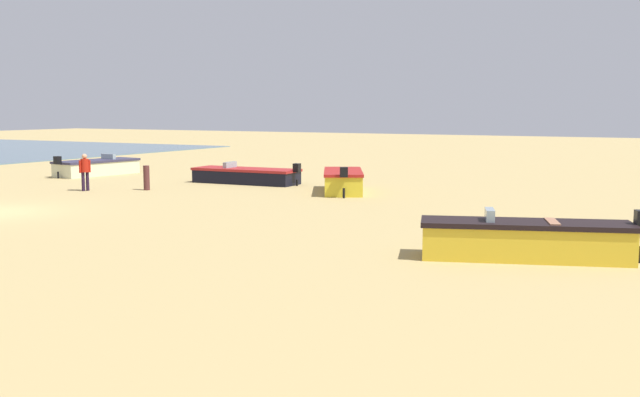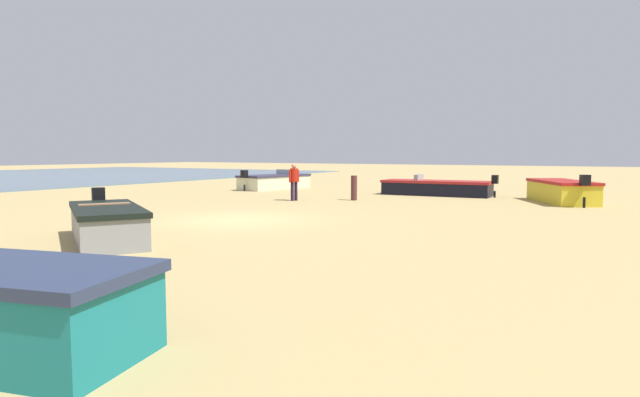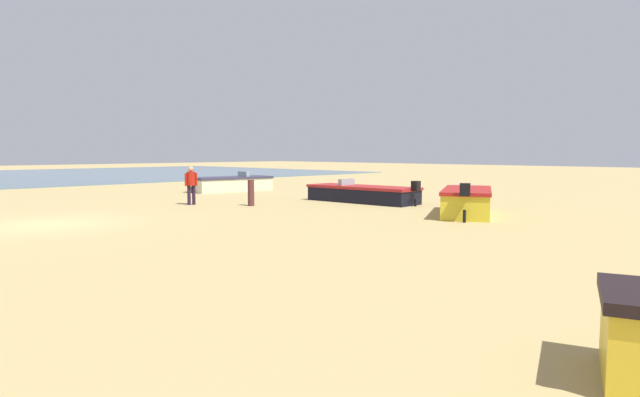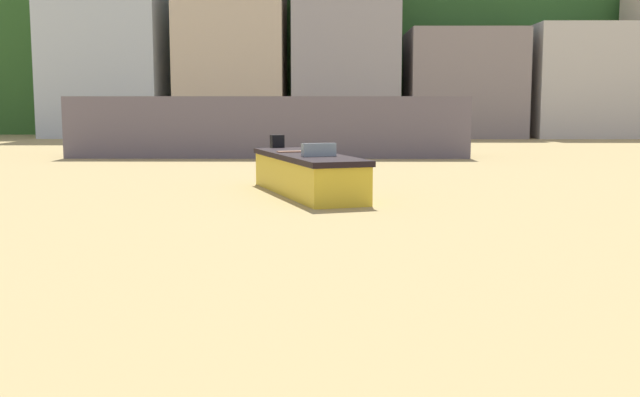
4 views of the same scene
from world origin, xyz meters
name	(u,v)px [view 2 (image 2 of 4)]	position (x,y,z in m)	size (l,w,h in m)	color
ground_plane	(238,220)	(0.00, 0.00, 0.00)	(160.00, 160.00, 0.00)	tan
boat_black_0	(437,188)	(-12.42, 2.26, 0.37)	(1.90, 5.55, 1.05)	black
boat_grey_1	(107,223)	(4.71, -0.03, 0.42)	(3.21, 3.94, 1.15)	gray
boat_cream_4	(275,182)	(-12.32, -7.33, 0.42)	(4.95, 2.29, 1.15)	beige
boat_yellow_5	(562,191)	(-11.36, 7.96, 0.47)	(4.40, 3.31, 1.25)	gold
mooring_post_mid_beach	(354,188)	(-7.95, 0.00, 0.54)	(0.27, 0.27, 1.08)	#512928
beach_walker_foreground	(294,179)	(-6.46, -2.15, 0.95)	(0.53, 0.43, 1.62)	#25162B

